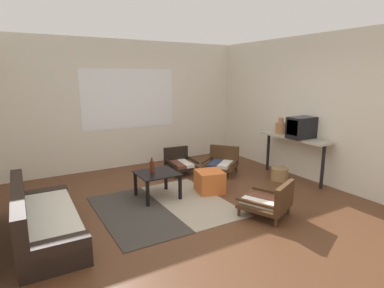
{
  "coord_description": "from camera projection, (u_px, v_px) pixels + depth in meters",
  "views": [
    {
      "loc": [
        -2.26,
        -3.49,
        1.96
      ],
      "look_at": [
        0.2,
        0.7,
        0.89
      ],
      "focal_mm": 29.19,
      "sensor_mm": 36.0,
      "label": 1
    }
  ],
  "objects": [
    {
      "name": "couch",
      "position": [
        42.0,
        222.0,
        3.82
      ],
      "size": [
        0.74,
        1.84,
        0.67
      ],
      "color": "black",
      "rests_on": "ground"
    },
    {
      "name": "armchair_corner",
      "position": [
        222.0,
        162.0,
        6.38
      ],
      "size": [
        0.84,
        0.84,
        0.54
      ],
      "color": "#472D19",
      "rests_on": "ground"
    },
    {
      "name": "far_wall_with_window",
      "position": [
        129.0,
        104.0,
        6.76
      ],
      "size": [
        5.6,
        0.13,
        2.7
      ],
      "color": "silver",
      "rests_on": "ground"
    },
    {
      "name": "coffee_table",
      "position": [
        157.0,
        177.0,
        5.05
      ],
      "size": [
        0.64,
        0.6,
        0.43
      ],
      "color": "black",
      "rests_on": "ground"
    },
    {
      "name": "area_rug",
      "position": [
        164.0,
        206.0,
        4.77
      ],
      "size": [
        1.9,
        1.89,
        0.01
      ],
      "color": "#38332D",
      "rests_on": "ground"
    },
    {
      "name": "console_shelf",
      "position": [
        294.0,
        142.0,
        5.95
      ],
      "size": [
        0.37,
        1.46,
        0.83
      ],
      "color": "#B2AD9E",
      "rests_on": "ground"
    },
    {
      "name": "side_wall_right",
      "position": [
        317.0,
        110.0,
        5.75
      ],
      "size": [
        0.12,
        6.6,
        2.7
      ],
      "primitive_type": "cube",
      "color": "silver",
      "rests_on": "ground"
    },
    {
      "name": "ottoman_orange",
      "position": [
        210.0,
        182.0,
        5.34
      ],
      "size": [
        0.52,
        0.52,
        0.37
      ],
      "primitive_type": "cube",
      "rotation": [
        0.0,
        0.0,
        -0.22
      ],
      "color": "#D1662D",
      "rests_on": "ground"
    },
    {
      "name": "ground_plane",
      "position": [
        204.0,
        215.0,
        4.47
      ],
      "size": [
        7.8,
        7.8,
        0.0
      ],
      "primitive_type": "plane",
      "color": "#56331E"
    },
    {
      "name": "clay_vase",
      "position": [
        281.0,
        127.0,
        6.2
      ],
      "size": [
        0.21,
        0.21,
        0.32
      ],
      "color": "#A87047",
      "rests_on": "console_shelf"
    },
    {
      "name": "wicker_basket",
      "position": [
        279.0,
        174.0,
        5.96
      ],
      "size": [
        0.32,
        0.32,
        0.24
      ],
      "primitive_type": "cylinder",
      "color": "#9E7A4C",
      "rests_on": "ground"
    },
    {
      "name": "armchair_by_window",
      "position": [
        180.0,
        162.0,
        6.42
      ],
      "size": [
        0.58,
        0.65,
        0.5
      ],
      "color": "black",
      "rests_on": "ground"
    },
    {
      "name": "glass_bottle",
      "position": [
        152.0,
        167.0,
        5.01
      ],
      "size": [
        0.07,
        0.07,
        0.25
      ],
      "color": "#5B2319",
      "rests_on": "coffee_table"
    },
    {
      "name": "armchair_striped_foreground",
      "position": [
        270.0,
        201.0,
        4.39
      ],
      "size": [
        0.79,
        0.81,
        0.52
      ],
      "color": "#472D19",
      "rests_on": "ground"
    },
    {
      "name": "crt_television",
      "position": [
        302.0,
        128.0,
        5.74
      ],
      "size": [
        0.54,
        0.32,
        0.39
      ],
      "color": "black",
      "rests_on": "console_shelf"
    }
  ]
}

